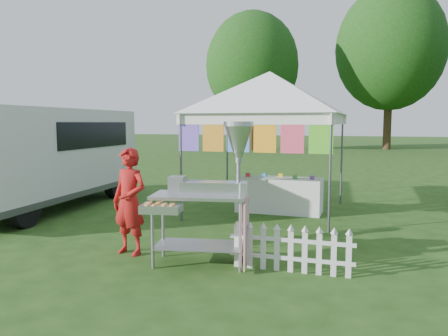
% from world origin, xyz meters
% --- Properties ---
extents(ground, '(120.00, 120.00, 0.00)m').
position_xyz_m(ground, '(0.00, 0.00, 0.00)').
color(ground, '#204213').
rests_on(ground, ground).
extents(canopy_main, '(4.24, 4.24, 3.45)m').
position_xyz_m(canopy_main, '(0.00, 3.49, 2.99)').
color(canopy_main, '#59595E').
rests_on(canopy_main, ground).
extents(tree_left, '(6.40, 6.40, 9.53)m').
position_xyz_m(tree_left, '(-6.00, 24.00, 5.83)').
color(tree_left, '#3B2515').
rests_on(tree_left, ground).
extents(tree_mid, '(7.60, 7.60, 11.52)m').
position_xyz_m(tree_mid, '(3.00, 28.00, 7.14)').
color(tree_mid, '#3B2515').
rests_on(tree_mid, ground).
extents(donut_cart, '(1.42, 1.20, 1.94)m').
position_xyz_m(donut_cart, '(0.12, -0.23, 1.14)').
color(donut_cart, gray).
rests_on(donut_cart, ground).
extents(vendor, '(0.63, 0.47, 1.56)m').
position_xyz_m(vendor, '(-1.22, -0.16, 0.78)').
color(vendor, '#A91514').
rests_on(vendor, ground).
extents(cargo_van, '(2.56, 5.51, 2.23)m').
position_xyz_m(cargo_van, '(-4.98, 2.36, 1.20)').
color(cargo_van, silver).
rests_on(cargo_van, ground).
extents(picket_fence, '(1.62, 0.06, 0.56)m').
position_xyz_m(picket_fence, '(1.16, -0.20, 0.29)').
color(picket_fence, silver).
rests_on(picket_fence, ground).
extents(display_table, '(1.80, 0.70, 0.74)m').
position_xyz_m(display_table, '(0.23, 3.53, 0.37)').
color(display_table, white).
rests_on(display_table, ground).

